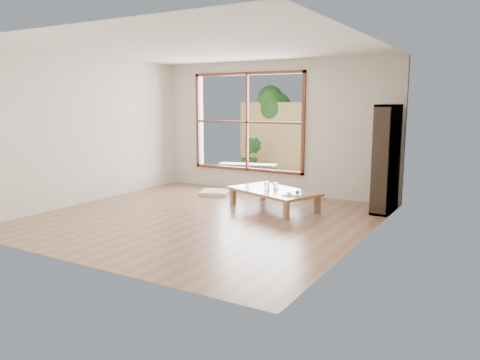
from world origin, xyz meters
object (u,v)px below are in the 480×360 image
(low_table, at_px, (274,192))
(garden_bench, at_px, (247,166))
(bookshelf, at_px, (386,159))
(food_tray, at_px, (293,194))

(low_table, xyz_separation_m, garden_bench, (-1.68, 2.03, 0.08))
(low_table, height_order, bookshelf, bookshelf)
(low_table, xyz_separation_m, bookshelf, (1.67, 0.78, 0.59))
(food_tray, distance_m, garden_bench, 3.17)
(low_table, distance_m, garden_bench, 2.64)
(food_tray, bearing_deg, garden_bench, 136.08)
(low_table, bearing_deg, garden_bench, 150.95)
(food_tray, height_order, garden_bench, garden_bench)
(bookshelf, bearing_deg, low_table, -154.99)
(bookshelf, relative_size, food_tray, 6.09)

